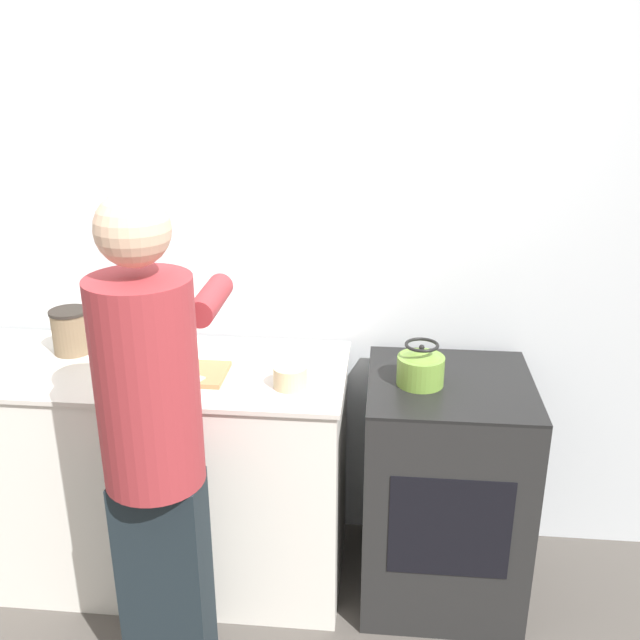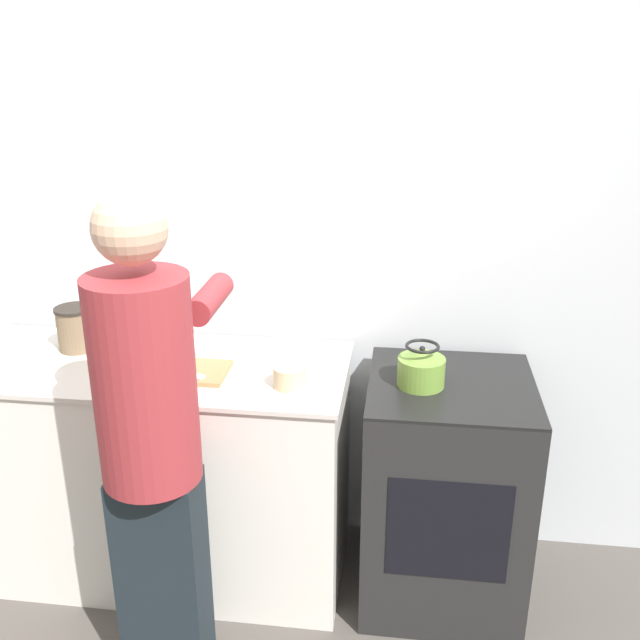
{
  "view_description": "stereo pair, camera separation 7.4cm",
  "coord_description": "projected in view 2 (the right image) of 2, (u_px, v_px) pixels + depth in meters",
  "views": [
    {
      "loc": [
        0.65,
        -2.11,
        2.08
      ],
      "look_at": [
        0.42,
        0.22,
        1.19
      ],
      "focal_mm": 40.0,
      "sensor_mm": 36.0,
      "label": 1
    },
    {
      "loc": [
        0.72,
        -2.1,
        2.08
      ],
      "look_at": [
        0.42,
        0.22,
        1.19
      ],
      "focal_mm": 40.0,
      "sensor_mm": 36.0,
      "label": 2
    }
  ],
  "objects": [
    {
      "name": "counter",
      "position": [
        136.0,
        466.0,
        2.93
      ],
      "size": [
        1.73,
        0.64,
        0.94
      ],
      "color": "silver",
      "rests_on": "ground_plane"
    },
    {
      "name": "canister_jar",
      "position": [
        76.0,
        328.0,
        2.86
      ],
      "size": [
        0.15,
        0.15,
        0.18
      ],
      "color": "#756047",
      "rests_on": "counter"
    },
    {
      "name": "knife",
      "position": [
        179.0,
        371.0,
        2.64
      ],
      "size": [
        0.21,
        0.12,
        0.01
      ],
      "rotation": [
        0.0,
        0.0,
        -0.41
      ],
      "color": "silver",
      "rests_on": "cutting_board"
    },
    {
      "name": "kettle",
      "position": [
        421.0,
        368.0,
        2.58
      ],
      "size": [
        0.17,
        0.17,
        0.16
      ],
      "color": "olive",
      "rests_on": "oven"
    },
    {
      "name": "cutting_board",
      "position": [
        182.0,
        371.0,
        2.67
      ],
      "size": [
        0.34,
        0.21,
        0.02
      ],
      "color": "#A87A4C",
      "rests_on": "counter"
    },
    {
      "name": "wall_back",
      "position": [
        233.0,
        250.0,
        2.94
      ],
      "size": [
        8.0,
        0.05,
        2.6
      ],
      "color": "silver",
      "rests_on": "ground_plane"
    },
    {
      "name": "ground_plane",
      "position": [
        205.0,
        619.0,
        2.77
      ],
      "size": [
        12.0,
        12.0,
        0.0
      ],
      "primitive_type": "plane",
      "color": "#4C4742"
    },
    {
      "name": "bowl_prep",
      "position": [
        290.0,
        377.0,
        2.56
      ],
      "size": [
        0.12,
        0.12,
        0.08
      ],
      "color": "#C6B789",
      "rests_on": "counter"
    },
    {
      "name": "oven",
      "position": [
        444.0,
        490.0,
        2.78
      ],
      "size": [
        0.61,
        0.61,
        0.93
      ],
      "color": "black",
      "rests_on": "ground_plane"
    },
    {
      "name": "person",
      "position": [
        151.0,
        435.0,
        2.24
      ],
      "size": [
        0.36,
        0.59,
        1.72
      ],
      "color": "black",
      "rests_on": "ground_plane"
    }
  ]
}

